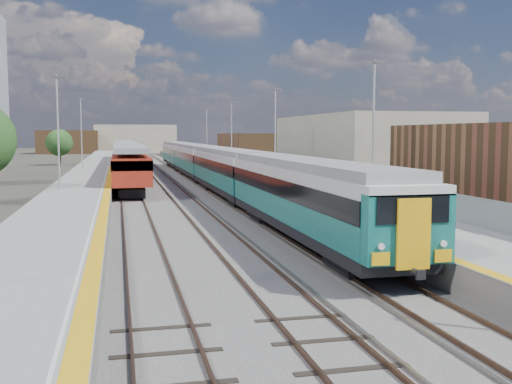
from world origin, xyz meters
name	(u,v)px	position (x,y,z in m)	size (l,w,h in m)	color
ground	(187,183)	(0.00, 50.00, 0.00)	(320.00, 320.00, 0.00)	#47443A
ballast_bed	(162,181)	(-2.25, 52.50, 0.03)	(10.50, 155.00, 0.06)	#565451
tracks	(166,179)	(-1.65, 54.18, 0.11)	(8.96, 160.00, 0.17)	#4C3323
platform_right	(236,175)	(5.28, 52.49, 0.54)	(4.70, 155.00, 8.52)	slate
platform_left	(90,178)	(-9.05, 52.49, 0.52)	(4.30, 155.00, 8.52)	slate
buildings	(65,108)	(-18.12, 138.60, 10.70)	(72.00, 185.50, 40.00)	brown
green_train	(209,163)	(1.50, 45.80, 2.11)	(2.73, 75.96, 3.00)	black
red_train	(126,157)	(-5.50, 63.03, 2.12)	(2.84, 57.69, 3.59)	black
tree_c	(59,143)	(-14.99, 87.26, 3.41)	(4.00, 4.00, 5.42)	#382619
tree_d	(348,138)	(19.91, 58.92, 4.25)	(4.98, 4.98, 6.75)	#382619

